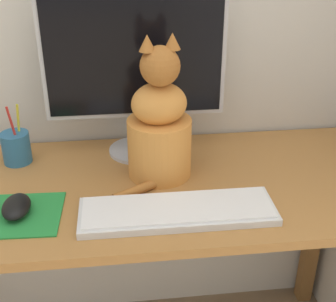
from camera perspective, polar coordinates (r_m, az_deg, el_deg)
desk at (r=1.31m, az=-3.67°, el=-8.04°), size 1.38×0.56×0.72m
monitor at (r=1.31m, az=-4.08°, el=10.44°), size 0.51×0.17×0.47m
keyboard at (r=1.12m, az=1.18°, el=-7.29°), size 0.47×0.15×0.02m
mousepad_left at (r=1.18m, az=-17.83°, el=-7.42°), size 0.21×0.19×0.00m
computer_mouse_left at (r=1.18m, az=-18.00°, el=-6.47°), size 0.07×0.11×0.04m
cat at (r=1.23m, az=-1.06°, el=3.06°), size 0.23×0.24×0.39m
pen_cup at (r=1.40m, az=-18.01°, el=0.44°), size 0.08×0.08×0.18m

